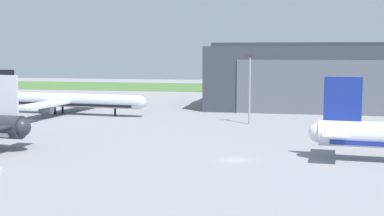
{
  "coord_description": "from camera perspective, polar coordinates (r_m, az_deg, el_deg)",
  "views": [
    {
      "loc": [
        8.75,
        -78.3,
        16.79
      ],
      "look_at": [
        -11.71,
        25.1,
        5.17
      ],
      "focal_mm": 48.4,
      "sensor_mm": 36.0,
      "label": 1
    }
  ],
  "objects": [
    {
      "name": "apron_light_mast",
      "position": [
        119.41,
        6.38,
        2.81
      ],
      "size": [
        2.4,
        0.5,
        16.09
      ],
      "color": "#99999E",
      "rests_on": "ground_plane"
    },
    {
      "name": "ground_plane",
      "position": [
        80.56,
        4.74,
        -5.76
      ],
      "size": [
        440.0,
        440.0,
        0.0
      ],
      "primitive_type": "plane",
      "color": "gray"
    },
    {
      "name": "grass_field_strip",
      "position": [
        237.18,
        9.06,
        2.17
      ],
      "size": [
        440.0,
        56.0,
        0.08
      ],
      "primitive_type": "cube",
      "color": "#486E34",
      "rests_on": "ground_plane"
    },
    {
      "name": "maintenance_hangar",
      "position": [
        159.43,
        16.5,
        3.31
      ],
      "size": [
        78.96,
        37.72,
        19.31
      ],
      "color": "#383D47",
      "rests_on": "ground_plane"
    },
    {
      "name": "airliner_far_left",
      "position": [
        142.39,
        -13.95,
        0.8
      ],
      "size": [
        46.59,
        38.36,
        11.68
      ],
      "color": "silver",
      "rests_on": "ground_plane"
    }
  ]
}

